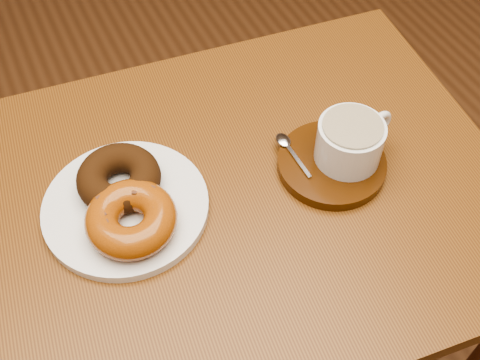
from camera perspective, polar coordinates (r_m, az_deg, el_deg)
name	(u,v)px	position (r m, az deg, el deg)	size (l,w,h in m)	color
cafe_table	(229,239)	(0.96, -1.08, -5.62)	(0.87, 0.69, 0.77)	brown
donut_plate	(126,207)	(0.85, -10.77, -2.51)	(0.23, 0.23, 0.01)	silver
donut_cinnamon	(119,178)	(0.85, -11.41, 0.16)	(0.12, 0.12, 0.04)	black
donut_caramel	(131,219)	(0.80, -10.28, -3.65)	(0.17, 0.17, 0.05)	#924810
saucer	(331,164)	(0.89, 8.67, 1.51)	(0.16, 0.16, 0.02)	#341907
coffee_cup	(351,141)	(0.87, 10.45, 3.67)	(0.13, 0.10, 0.07)	silver
teaspoon	(286,144)	(0.90, 4.38, 3.44)	(0.02, 0.09, 0.01)	silver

